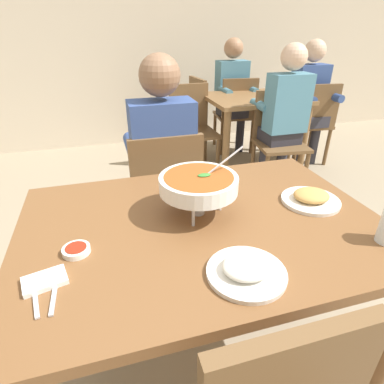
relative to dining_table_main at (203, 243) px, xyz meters
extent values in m
plane|color=gray|center=(0.00, 0.00, -0.67)|extent=(16.00, 16.00, 0.00)
cube|color=beige|center=(0.00, 3.35, 0.83)|extent=(10.00, 0.10, 3.00)
cube|color=brown|center=(0.00, 0.00, 0.08)|extent=(1.36, 0.94, 0.04)
cylinder|color=brown|center=(-0.62, 0.41, -0.30)|extent=(0.07, 0.07, 0.73)
cylinder|color=brown|center=(0.62, 0.41, -0.30)|extent=(0.07, 0.07, 0.73)
cube|color=brown|center=(0.00, 0.85, -0.23)|extent=(0.44, 0.44, 0.03)
cube|color=brown|center=(0.00, 0.65, 0.01)|extent=(0.42, 0.04, 0.45)
cylinder|color=brown|center=(0.19, 1.04, -0.46)|extent=(0.04, 0.04, 0.42)
cylinder|color=brown|center=(-0.19, 1.04, -0.46)|extent=(0.04, 0.04, 0.42)
cylinder|color=brown|center=(0.19, 0.66, -0.46)|extent=(0.04, 0.04, 0.42)
cylinder|color=brown|center=(-0.19, 0.66, -0.46)|extent=(0.04, 0.04, 0.42)
cylinder|color=#2D2D38|center=(0.10, 0.87, -0.44)|extent=(0.10, 0.10, 0.45)
cylinder|color=#2D2D38|center=(-0.10, 0.87, -0.44)|extent=(0.10, 0.10, 0.45)
cube|color=#2D2D38|center=(0.00, 0.83, -0.16)|extent=(0.32, 0.32, 0.12)
cube|color=#334C8C|center=(0.00, 0.75, 0.15)|extent=(0.36, 0.20, 0.50)
sphere|color=#846047|center=(0.00, 0.75, 0.53)|extent=(0.22, 0.22, 0.22)
cylinder|color=#334C8C|center=(0.16, 0.95, 0.10)|extent=(0.08, 0.28, 0.08)
cylinder|color=#334C8C|center=(-0.16, 0.95, 0.10)|extent=(0.08, 0.28, 0.08)
cylinder|color=silver|center=(0.09, 0.06, 0.15)|extent=(0.01, 0.01, 0.10)
cylinder|color=silver|center=(-0.04, 0.14, 0.15)|extent=(0.01, 0.01, 0.10)
cylinder|color=silver|center=(-0.04, -0.02, 0.15)|extent=(0.01, 0.01, 0.10)
torus|color=silver|center=(0.00, 0.06, 0.20)|extent=(0.21, 0.21, 0.01)
cylinder|color=#B2B2B7|center=(0.00, 0.06, 0.12)|extent=(0.05, 0.05, 0.04)
cone|color=orange|center=(0.00, 0.06, 0.15)|extent=(0.02, 0.02, 0.04)
cylinder|color=white|center=(0.00, 0.06, 0.23)|extent=(0.30, 0.30, 0.06)
cylinder|color=#994C1E|center=(0.00, 0.06, 0.26)|extent=(0.26, 0.26, 0.01)
ellipsoid|color=#388433|center=(0.02, 0.06, 0.27)|extent=(0.05, 0.03, 0.01)
cylinder|color=silver|center=(0.09, 0.08, 0.29)|extent=(0.18, 0.01, 0.13)
cylinder|color=white|center=(0.03, -0.31, 0.11)|extent=(0.24, 0.24, 0.01)
ellipsoid|color=white|center=(0.03, -0.31, 0.14)|extent=(0.15, 0.13, 0.04)
cylinder|color=white|center=(0.48, 0.01, 0.11)|extent=(0.24, 0.24, 0.01)
ellipsoid|color=tan|center=(0.48, 0.01, 0.14)|extent=(0.15, 0.13, 0.04)
cylinder|color=white|center=(-0.46, -0.06, 0.11)|extent=(0.09, 0.09, 0.02)
cylinder|color=maroon|center=(-0.46, -0.06, 0.12)|extent=(0.07, 0.07, 0.01)
cube|color=white|center=(-0.54, -0.18, 0.11)|extent=(0.14, 0.11, 0.02)
cube|color=silver|center=(-0.56, -0.23, 0.11)|extent=(0.04, 0.17, 0.01)
cube|color=silver|center=(-0.51, -0.23, 0.11)|extent=(0.02, 0.17, 0.01)
cube|color=brown|center=(1.26, 2.11, 0.08)|extent=(1.00, 0.80, 0.04)
cylinder|color=brown|center=(0.82, 1.77, -0.30)|extent=(0.07, 0.07, 0.73)
cylinder|color=brown|center=(1.70, 1.77, -0.30)|extent=(0.07, 0.07, 0.73)
cylinder|color=brown|center=(0.82, 2.45, -0.30)|extent=(0.07, 0.07, 0.73)
cylinder|color=brown|center=(1.70, 2.45, -0.30)|extent=(0.07, 0.07, 0.73)
cube|color=brown|center=(1.26, 1.52, -0.23)|extent=(0.49, 0.49, 0.03)
cube|color=brown|center=(1.29, 1.71, 0.01)|extent=(0.42, 0.10, 0.45)
cylinder|color=brown|center=(1.05, 1.35, -0.46)|extent=(0.04, 0.04, 0.42)
cylinder|color=brown|center=(1.43, 1.30, -0.46)|extent=(0.04, 0.04, 0.42)
cylinder|color=brown|center=(1.10, 1.73, -0.46)|extent=(0.04, 0.04, 0.42)
cylinder|color=brown|center=(1.48, 1.68, -0.46)|extent=(0.04, 0.04, 0.42)
cube|color=brown|center=(1.92, 2.07, -0.23)|extent=(0.49, 0.49, 0.03)
cube|color=brown|center=(1.90, 1.87, 0.01)|extent=(0.42, 0.09, 0.45)
cylinder|color=brown|center=(2.13, 2.24, -0.46)|extent=(0.04, 0.04, 0.42)
cylinder|color=brown|center=(1.75, 2.28, -0.46)|extent=(0.04, 0.04, 0.42)
cylinder|color=brown|center=(2.09, 1.86, -0.46)|extent=(0.04, 0.04, 0.42)
cylinder|color=brown|center=(1.71, 1.90, -0.46)|extent=(0.04, 0.04, 0.42)
cube|color=brown|center=(1.27, 2.66, -0.23)|extent=(0.49, 0.49, 0.03)
cube|color=brown|center=(1.25, 2.46, 0.01)|extent=(0.42, 0.09, 0.45)
cylinder|color=brown|center=(1.49, 2.83, -0.46)|extent=(0.04, 0.04, 0.42)
cylinder|color=brown|center=(1.11, 2.87, -0.46)|extent=(0.04, 0.04, 0.42)
cylinder|color=brown|center=(1.44, 2.45, -0.46)|extent=(0.04, 0.04, 0.42)
cylinder|color=brown|center=(1.06, 2.50, -0.46)|extent=(0.04, 0.04, 0.42)
cube|color=brown|center=(0.59, 2.62, -0.23)|extent=(0.49, 0.49, 0.03)
cube|color=brown|center=(0.79, 2.64, 0.01)|extent=(0.09, 0.42, 0.45)
cylinder|color=brown|center=(0.38, 2.78, -0.46)|extent=(0.04, 0.04, 0.42)
cylinder|color=brown|center=(0.43, 2.41, -0.46)|extent=(0.04, 0.04, 0.42)
cylinder|color=brown|center=(0.76, 2.83, -0.46)|extent=(0.04, 0.04, 0.42)
cylinder|color=brown|center=(0.80, 2.45, -0.46)|extent=(0.04, 0.04, 0.42)
cube|color=brown|center=(0.59, 2.09, -0.23)|extent=(0.45, 0.45, 0.03)
cube|color=brown|center=(0.59, 2.29, 0.01)|extent=(0.42, 0.05, 0.45)
cylinder|color=brown|center=(0.41, 1.89, -0.46)|extent=(0.04, 0.04, 0.42)
cylinder|color=brown|center=(0.79, 1.90, -0.46)|extent=(0.04, 0.04, 0.42)
cylinder|color=brown|center=(0.40, 2.27, -0.46)|extent=(0.04, 0.04, 0.42)
cylinder|color=brown|center=(0.78, 2.28, -0.46)|extent=(0.04, 0.04, 0.42)
cylinder|color=#2D2D38|center=(1.37, 1.63, -0.44)|extent=(0.10, 0.10, 0.45)
cylinder|color=#2D2D38|center=(1.17, 1.63, -0.44)|extent=(0.10, 0.10, 0.45)
cube|color=#2D2D38|center=(1.27, 1.59, -0.16)|extent=(0.32, 0.32, 0.12)
cube|color=teal|center=(1.27, 1.51, 0.15)|extent=(0.36, 0.20, 0.50)
sphere|color=beige|center=(1.27, 1.51, 0.53)|extent=(0.22, 0.22, 0.22)
cylinder|color=teal|center=(1.43, 1.71, 0.10)|extent=(0.08, 0.28, 0.08)
cylinder|color=teal|center=(1.11, 1.71, 0.10)|extent=(0.08, 0.28, 0.08)
cylinder|color=#2D2D38|center=(1.77, 1.95, -0.44)|extent=(0.10, 0.10, 0.45)
cylinder|color=#2D2D38|center=(1.97, 1.95, -0.44)|extent=(0.10, 0.10, 0.45)
cube|color=#2D2D38|center=(1.87, 1.99, -0.16)|extent=(0.32, 0.32, 0.12)
cube|color=#334C8C|center=(1.87, 2.07, 0.15)|extent=(0.36, 0.20, 0.50)
sphere|color=beige|center=(1.87, 2.07, 0.53)|extent=(0.22, 0.22, 0.22)
cylinder|color=#334C8C|center=(1.71, 1.87, 0.10)|extent=(0.08, 0.28, 0.08)
cylinder|color=#334C8C|center=(2.03, 1.87, 0.10)|extent=(0.08, 0.28, 0.08)
cylinder|color=#2D2D38|center=(1.13, 2.55, -0.44)|extent=(0.10, 0.10, 0.45)
cylinder|color=#2D2D38|center=(1.33, 2.55, -0.44)|extent=(0.10, 0.10, 0.45)
cube|color=#2D2D38|center=(1.23, 2.59, -0.16)|extent=(0.32, 0.32, 0.12)
cube|color=teal|center=(1.23, 2.67, 0.15)|extent=(0.36, 0.20, 0.50)
sphere|color=#A57756|center=(1.23, 2.67, 0.53)|extent=(0.22, 0.22, 0.22)
cylinder|color=teal|center=(1.07, 2.47, 0.10)|extent=(0.08, 0.28, 0.08)
cylinder|color=teal|center=(1.39, 2.47, 0.10)|extent=(0.08, 0.28, 0.08)
camera|label=1|loc=(-0.32, -0.96, 0.76)|focal=29.53mm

